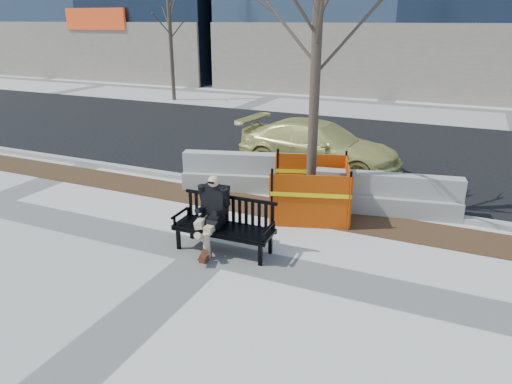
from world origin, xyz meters
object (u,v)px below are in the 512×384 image
Objects in this scene: bench at (224,251)px; seated_man at (213,247)px; tree_fence at (309,213)px; jersey_barrier_right at (385,212)px; jersey_barrier_left at (249,189)px; sedan at (318,169)px.

bench is 1.38× the size of seated_man.
seated_man is at bearing -116.12° from tree_fence.
jersey_barrier_right is at bearing 50.99° from bench.
jersey_barrier_left is 1.05× the size of jersey_barrier_right.
jersey_barrier_right is at bearing 26.66° from tree_fence.
tree_fence reaches higher than jersey_barrier_right.
tree_fence is 2.15m from jersey_barrier_left.
bench is 0.30× the size of tree_fence.
sedan is 1.42× the size of jersey_barrier_left.
jersey_barrier_left is at bearing 162.01° from sedan.
tree_fence is (0.91, 2.45, 0.00)m from bench.
jersey_barrier_left is at bearing 167.28° from jersey_barrier_right.
tree_fence reaches higher than sedan.
bench is at bearing -138.12° from jersey_barrier_right.
bench is 0.60× the size of jersey_barrier_right.
jersey_barrier_left is at bearing 101.52° from seated_man.
seated_man is at bearing -141.37° from jersey_barrier_right.
jersey_barrier_left is (-0.77, 3.32, 0.00)m from seated_man.
tree_fence is at bearing -159.61° from sedan.
jersey_barrier_right is (3.52, -0.13, 0.00)m from jersey_barrier_left.
sedan is 1.49× the size of jersey_barrier_right.
seated_man is 0.44× the size of jersey_barrier_right.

